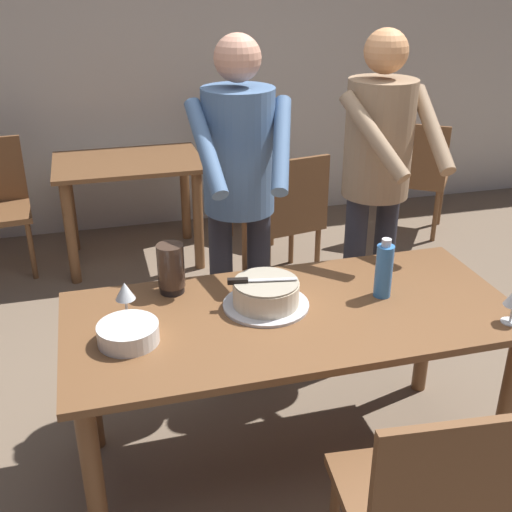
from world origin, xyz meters
The scene contains 16 objects.
ground_plane centered at (0.00, 0.00, 0.00)m, with size 14.00×14.00×0.00m, color #7A6651.
back_wall centered at (0.00, 2.97, 1.35)m, with size 10.00×0.12×2.70m, color silver.
main_dining_table centered at (0.00, 0.00, 0.64)m, with size 1.75×0.80×0.75m.
cake_on_platter centered at (-0.09, 0.07, 0.80)m, with size 0.34×0.34×0.11m.
cake_knife centered at (-0.16, 0.08, 0.87)m, with size 0.27×0.07×0.02m.
plate_stack centered at (-0.63, -0.05, 0.79)m, with size 0.22×0.22×0.07m.
wine_glass_far centered at (-0.62, 0.14, 0.85)m, with size 0.08×0.08×0.14m.
water_bottle centered at (0.39, 0.03, 0.86)m, with size 0.07×0.07×0.25m.
hurricane_lamp centered at (-0.43, 0.29, 0.86)m, with size 0.11×0.11×0.21m.
person_cutting_cake centered at (-0.06, 0.61, 1.08)m, with size 0.46×0.57×1.72m.
person_standing_beside centered at (0.63, 0.64, 1.08)m, with size 0.46×0.57×1.72m.
chair_near_side centered at (0.16, -0.78, 0.49)m, with size 0.48×0.48×0.90m.
background_table centered at (-0.44, 2.27, 0.58)m, with size 1.00×0.70×0.74m.
background_chair_0 centered at (1.73, 2.18, 0.49)m, with size 0.61×0.61×0.90m.
background_chair_1 centered at (0.52, 2.55, 0.49)m, with size 0.62×0.62×0.90m.
background_chair_3 centered at (0.49, 1.61, 0.49)m, with size 0.51×0.51×0.90m.
Camera 1 is at (-0.69, -2.03, 1.99)m, focal length 44.62 mm.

